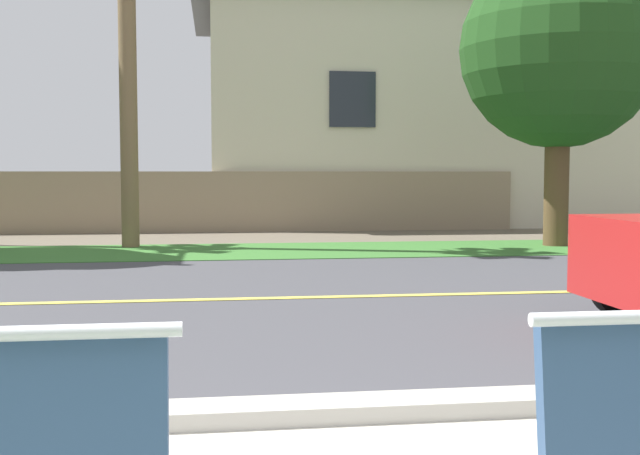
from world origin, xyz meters
The scene contains 8 objects.
ground_plane centered at (0.00, 8.00, 0.00)m, with size 140.00×140.00×0.00m, color #665B4C.
curb_edge centered at (0.00, 2.35, 0.06)m, with size 44.00×0.30×0.11m, color #ADA89E.
street_asphalt centered at (0.00, 6.50, 0.00)m, with size 52.00×8.00×0.01m, color #424247.
road_centre_line centered at (0.00, 6.50, 0.01)m, with size 48.00×0.14×0.01m, color #E0CC4C.
far_verge_grass centered at (0.00, 11.65, 0.01)m, with size 48.00×2.80×0.02m, color #38702D.
shade_tree_left centered at (6.04, 11.80, 3.89)m, with size 3.63×3.63×5.99m.
garden_wall centered at (0.21, 16.29, 0.70)m, with size 13.00×0.36×1.40m, color gray.
house_across_street centered at (5.54, 19.49, 3.15)m, with size 12.91×6.91×6.22m.
Camera 1 is at (-0.35, -1.78, 1.36)m, focal length 43.44 mm.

